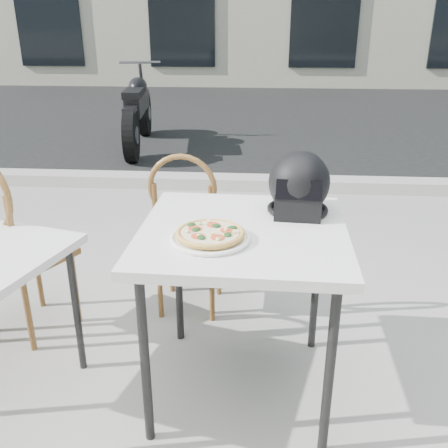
# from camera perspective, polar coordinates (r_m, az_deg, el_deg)

# --- Properties ---
(ground) EXTENTS (80.00, 80.00, 0.00)m
(ground) POSITION_cam_1_polar(r_m,az_deg,el_deg) (2.48, -3.43, -18.09)
(ground) COLOR #9A9792
(ground) RESTS_ON ground
(street_asphalt) EXTENTS (30.00, 8.00, 0.00)m
(street_asphalt) POSITION_cam_1_polar(r_m,az_deg,el_deg) (9.01, 2.48, 12.14)
(street_asphalt) COLOR black
(street_asphalt) RESTS_ON ground
(curb) EXTENTS (30.00, 0.25, 0.12)m
(curb) POSITION_cam_1_polar(r_m,az_deg,el_deg) (5.11, 0.93, 4.80)
(curb) COLOR #A9A79E
(curb) RESTS_ON ground
(cafe_table_main) EXTENTS (0.87, 0.87, 0.81)m
(cafe_table_main) POSITION_cam_1_polar(r_m,az_deg,el_deg) (2.08, 2.17, -2.35)
(cafe_table_main) COLOR silver
(cafe_table_main) RESTS_ON ground
(plate) EXTENTS (0.40, 0.40, 0.02)m
(plate) POSITION_cam_1_polar(r_m,az_deg,el_deg) (1.94, -1.59, -1.62)
(plate) COLOR white
(plate) RESTS_ON cafe_table_main
(pizza) EXTENTS (0.27, 0.27, 0.03)m
(pizza) POSITION_cam_1_polar(r_m,az_deg,el_deg) (1.93, -1.59, -1.05)
(pizza) COLOR gold
(pizza) RESTS_ON plate
(helmet) EXTENTS (0.29, 0.30, 0.28)m
(helmet) POSITION_cam_1_polar(r_m,az_deg,el_deg) (2.20, 8.55, 4.28)
(helmet) COLOR black
(helmet) RESTS_ON cafe_table_main
(cafe_chair_main) EXTENTS (0.39, 0.39, 0.98)m
(cafe_chair_main) POSITION_cam_1_polar(r_m,az_deg,el_deg) (2.76, -4.28, -0.26)
(cafe_chair_main) COLOR brown
(cafe_chair_main) RESTS_ON ground
(cafe_chair_side) EXTENTS (0.53, 0.53, 1.02)m
(cafe_chair_side) POSITION_cam_1_polar(r_m,az_deg,el_deg) (2.77, -23.12, -1.51)
(cafe_chair_side) COLOR brown
(cafe_chair_side) RESTS_ON ground
(motorcycle) EXTENTS (0.56, 2.15, 1.07)m
(motorcycle) POSITION_cam_1_polar(r_m,az_deg,el_deg) (6.82, -9.81, 12.52)
(motorcycle) COLOR black
(motorcycle) RESTS_ON street_asphalt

